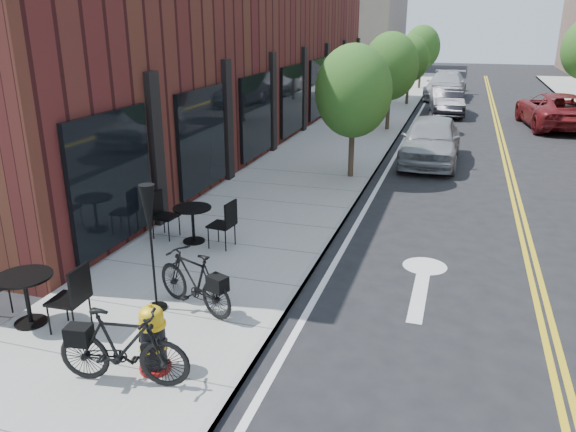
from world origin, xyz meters
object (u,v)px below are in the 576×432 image
(bicycle_right, at_px, (123,347))
(parked_car_a, at_px, (431,140))
(parked_car_b, at_px, (447,101))
(fire_hydrant, at_px, (153,339))
(bicycle_left, at_px, (194,280))
(patio_umbrella, at_px, (149,222))
(bistro_set_b, at_px, (26,292))
(bistro_set_c, at_px, (193,219))
(parked_car_c, at_px, (446,85))
(parked_car_far, at_px, (555,110))

(bicycle_right, distance_m, parked_car_a, 14.00)
(parked_car_b, bearing_deg, fire_hydrant, -103.20)
(bicycle_left, height_order, patio_umbrella, patio_umbrella)
(fire_hydrant, xyz_separation_m, parked_car_a, (2.67, 13.33, 0.19))
(bistro_set_b, height_order, parked_car_a, parked_car_a)
(bistro_set_c, height_order, parked_car_a, parked_car_a)
(bicycle_right, distance_m, parked_car_c, 30.74)
(bicycle_right, xyz_separation_m, bistro_set_b, (-2.23, 0.87, 0.00))
(fire_hydrant, xyz_separation_m, bistro_set_b, (-2.44, 0.50, 0.07))
(patio_umbrella, bearing_deg, parked_car_a, 73.50)
(parked_car_a, bearing_deg, fire_hydrant, -100.55)
(parked_car_b, bearing_deg, bistro_set_c, -109.03)
(bicycle_left, relative_size, parked_car_b, 0.40)
(bicycle_left, xyz_separation_m, bistro_set_c, (-1.32, 2.62, -0.00))
(parked_car_c, bearing_deg, parked_car_a, -86.05)
(bistro_set_c, xyz_separation_m, parked_car_a, (4.22, 9.04, 0.15))
(bistro_set_c, xyz_separation_m, patio_umbrella, (0.71, -2.79, 0.99))
(bicycle_left, distance_m, bistro_set_c, 2.93)
(fire_hydrant, height_order, bistro_set_c, bistro_set_c)
(parked_car_c, xyz_separation_m, parked_car_far, (5.00, -8.63, -0.02))
(parked_car_c, bearing_deg, bicycle_left, -92.14)
(bicycle_right, distance_m, patio_umbrella, 2.19)
(parked_car_b, bearing_deg, bicycle_right, -103.58)
(parked_car_far, bearing_deg, parked_car_b, -32.17)
(patio_umbrella, relative_size, parked_car_far, 0.38)
(bicycle_left, bearing_deg, parked_car_b, -164.86)
(bicycle_right, bearing_deg, parked_car_far, -27.91)
(bicycle_right, height_order, parked_car_b, parked_car_b)
(bistro_set_c, bearing_deg, fire_hydrant, -64.11)
(patio_umbrella, relative_size, parked_car_a, 0.46)
(parked_car_b, bearing_deg, patio_umbrella, -105.74)
(parked_car_a, relative_size, parked_car_far, 0.82)
(bicycle_right, bearing_deg, bicycle_left, -7.96)
(bistro_set_c, xyz_separation_m, parked_car_far, (9.01, 17.34, 0.15))
(bicycle_left, relative_size, bistro_set_b, 0.86)
(parked_car_b, relative_size, parked_car_far, 0.77)
(bicycle_right, height_order, parked_car_c, parked_car_c)
(parked_car_a, bearing_deg, parked_car_b, 90.25)
(patio_umbrella, bearing_deg, parked_car_b, 80.84)
(bistro_set_b, distance_m, patio_umbrella, 2.12)
(fire_hydrant, height_order, bicycle_right, bicycle_right)
(parked_car_b, distance_m, parked_car_c, 6.45)
(fire_hydrant, distance_m, parked_car_b, 23.97)
(parked_car_far, bearing_deg, bicycle_right, 63.56)
(bistro_set_b, xyz_separation_m, patio_umbrella, (1.60, 1.00, 0.96))
(bicycle_right, relative_size, parked_car_a, 0.38)
(bicycle_right, relative_size, parked_car_c, 0.32)
(bistro_set_c, relative_size, parked_car_a, 0.41)
(bistro_set_b, bearing_deg, parked_car_c, 78.08)
(patio_umbrella, xyz_separation_m, parked_car_far, (8.30, 20.13, -0.84))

